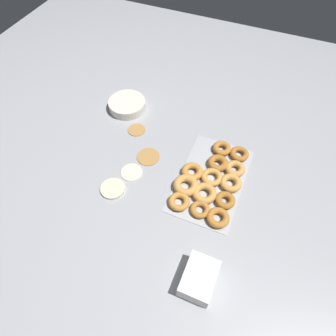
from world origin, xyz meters
The scene contains 8 objects.
ground_plane centered at (0.00, 0.00, 0.00)m, with size 3.00×3.00×0.00m, color #9EA0A5.
pancake_0 centered at (-0.02, 0.09, 0.00)m, with size 0.10×0.10×0.01m, color beige.
pancake_1 centered at (-0.14, 0.12, 0.01)m, with size 0.11×0.11×0.01m, color beige.
pancake_2 centered at (0.09, 0.05, 0.00)m, with size 0.11×0.11×0.01m, color #B27F42.
pancake_3 centered at (0.23, 0.19, 0.00)m, with size 0.09×0.09×0.01m, color #B27F42.
donut_tray centered at (0.06, -0.28, 0.02)m, with size 0.48×0.30×0.04m.
batter_bowl centered at (0.37, 0.31, 0.02)m, with size 0.20×0.20×0.05m.
container_stack centered at (-0.38, -0.37, 0.04)m, with size 0.16×0.12×0.08m.
Camera 1 is at (-0.71, -0.39, 1.16)m, focal length 32.00 mm.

